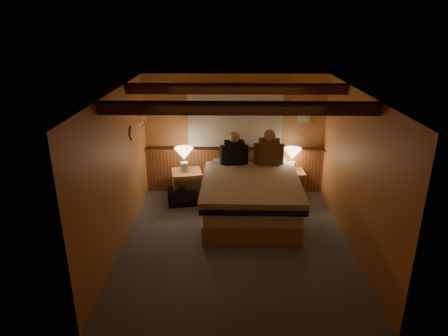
{
  "coord_description": "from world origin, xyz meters",
  "views": [
    {
      "loc": [
        -0.11,
        -5.64,
        3.38
      ],
      "look_at": [
        -0.19,
        0.4,
        1.12
      ],
      "focal_mm": 32.0,
      "sensor_mm": 36.0,
      "label": 1
    }
  ],
  "objects_px": {
    "bed": "(251,197)",
    "lamp_left": "(184,155)",
    "duffel_bag": "(182,196)",
    "person_left": "(234,151)",
    "lamp_right": "(292,155)",
    "nightstand_right": "(291,184)",
    "person_right": "(269,150)",
    "nightstand_left": "(187,186)"
  },
  "relations": [
    {
      "from": "nightstand_left",
      "to": "lamp_right",
      "type": "bearing_deg",
      "value": -4.03
    },
    {
      "from": "duffel_bag",
      "to": "person_left",
      "type": "bearing_deg",
      "value": 1.64
    },
    {
      "from": "bed",
      "to": "nightstand_right",
      "type": "distance_m",
      "value": 1.22
    },
    {
      "from": "bed",
      "to": "person_right",
      "type": "height_order",
      "value": "person_right"
    },
    {
      "from": "nightstand_right",
      "to": "person_right",
      "type": "height_order",
      "value": "person_right"
    },
    {
      "from": "nightstand_left",
      "to": "person_left",
      "type": "bearing_deg",
      "value": -7.11
    },
    {
      "from": "person_right",
      "to": "duffel_bag",
      "type": "relative_size",
      "value": 1.19
    },
    {
      "from": "nightstand_right",
      "to": "duffel_bag",
      "type": "bearing_deg",
      "value": -172.61
    },
    {
      "from": "lamp_left",
      "to": "person_left",
      "type": "xyz_separation_m",
      "value": [
        0.96,
        0.06,
        0.06
      ]
    },
    {
      "from": "lamp_right",
      "to": "duffel_bag",
      "type": "relative_size",
      "value": 0.76
    },
    {
      "from": "person_right",
      "to": "duffel_bag",
      "type": "bearing_deg",
      "value": -167.93
    },
    {
      "from": "lamp_right",
      "to": "bed",
      "type": "bearing_deg",
      "value": -132.9
    },
    {
      "from": "lamp_right",
      "to": "person_left",
      "type": "xyz_separation_m",
      "value": [
        -1.15,
        -0.2,
        0.14
      ]
    },
    {
      "from": "lamp_right",
      "to": "person_left",
      "type": "relative_size",
      "value": 0.68
    },
    {
      "from": "nightstand_left",
      "to": "person_right",
      "type": "bearing_deg",
      "value": -8.37
    },
    {
      "from": "lamp_left",
      "to": "lamp_right",
      "type": "height_order",
      "value": "lamp_left"
    },
    {
      "from": "nightstand_left",
      "to": "lamp_right",
      "type": "relative_size",
      "value": 1.43
    },
    {
      "from": "lamp_left",
      "to": "duffel_bag",
      "type": "bearing_deg",
      "value": -103.34
    },
    {
      "from": "duffel_bag",
      "to": "nightstand_right",
      "type": "bearing_deg",
      "value": -1.68
    },
    {
      "from": "bed",
      "to": "lamp_right",
      "type": "height_order",
      "value": "lamp_right"
    },
    {
      "from": "nightstand_left",
      "to": "person_left",
      "type": "height_order",
      "value": "person_left"
    },
    {
      "from": "nightstand_right",
      "to": "lamp_right",
      "type": "height_order",
      "value": "lamp_right"
    },
    {
      "from": "nightstand_left",
      "to": "duffel_bag",
      "type": "xyz_separation_m",
      "value": [
        -0.09,
        -0.17,
        -0.14
      ]
    },
    {
      "from": "lamp_left",
      "to": "person_left",
      "type": "relative_size",
      "value": 0.71
    },
    {
      "from": "bed",
      "to": "lamp_left",
      "type": "distance_m",
      "value": 1.52
    },
    {
      "from": "nightstand_left",
      "to": "lamp_left",
      "type": "bearing_deg",
      "value": 151.74
    },
    {
      "from": "bed",
      "to": "nightstand_left",
      "type": "relative_size",
      "value": 3.43
    },
    {
      "from": "bed",
      "to": "duffel_bag",
      "type": "height_order",
      "value": "bed"
    },
    {
      "from": "bed",
      "to": "nightstand_left",
      "type": "bearing_deg",
      "value": 152.29
    },
    {
      "from": "lamp_left",
      "to": "nightstand_left",
      "type": "bearing_deg",
      "value": -16.88
    },
    {
      "from": "lamp_left",
      "to": "person_left",
      "type": "bearing_deg",
      "value": 3.32
    },
    {
      "from": "person_left",
      "to": "nightstand_left",
      "type": "bearing_deg",
      "value": 177.68
    },
    {
      "from": "lamp_right",
      "to": "person_left",
      "type": "bearing_deg",
      "value": -170.22
    },
    {
      "from": "nightstand_left",
      "to": "duffel_bag",
      "type": "distance_m",
      "value": 0.23
    },
    {
      "from": "bed",
      "to": "lamp_left",
      "type": "bearing_deg",
      "value": 152.65
    },
    {
      "from": "nightstand_left",
      "to": "lamp_right",
      "type": "distance_m",
      "value": 2.15
    },
    {
      "from": "lamp_left",
      "to": "duffel_bag",
      "type": "relative_size",
      "value": 0.79
    },
    {
      "from": "nightstand_right",
      "to": "person_right",
      "type": "xyz_separation_m",
      "value": [
        -0.48,
        -0.13,
        0.75
      ]
    },
    {
      "from": "lamp_left",
      "to": "lamp_right",
      "type": "xyz_separation_m",
      "value": [
        2.11,
        0.25,
        -0.08
      ]
    },
    {
      "from": "lamp_left",
      "to": "duffel_bag",
      "type": "xyz_separation_m",
      "value": [
        -0.04,
        -0.18,
        -0.77
      ]
    },
    {
      "from": "lamp_right",
      "to": "person_right",
      "type": "relative_size",
      "value": 0.63
    },
    {
      "from": "nightstand_left",
      "to": "nightstand_right",
      "type": "xyz_separation_m",
      "value": [
        2.06,
        0.21,
        -0.03
      ]
    }
  ]
}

